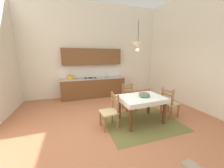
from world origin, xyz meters
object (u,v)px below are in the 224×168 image
Objects in this scene: dining_table at (141,101)px; dining_chair_window_side at (169,103)px; dining_chair_kitchen_side at (129,97)px; pendant_lamp at (138,45)px; fruit_bowl at (144,95)px; dining_chair_tv_side at (110,111)px; kitchen_cabinetry at (93,79)px.

dining_chair_window_side is (1.01, -0.00, -0.17)m from dining_table.
dining_chair_kitchen_side is 1.89m from pendant_lamp.
dining_chair_kitchen_side is 1.32m from dining_chair_window_side.
dining_chair_kitchen_side is at bearing 86.51° from dining_table.
dining_chair_tv_side is at bearing 179.20° from fruit_bowl.
dining_table is 1.38× the size of dining_chair_kitchen_side.
kitchen_cabinetry reaches higher than fruit_bowl.
dining_chair_tv_side is (-0.93, -0.00, -0.17)m from dining_table.
dining_chair_tv_side is at bearing -90.73° from kitchen_cabinetry.
dining_chair_kitchen_side is 1.00× the size of dining_chair_tv_side.
pendant_lamp is (-0.18, 0.16, 1.34)m from fruit_bowl.
fruit_bowl is (0.01, -0.93, 0.37)m from dining_chair_kitchen_side.
dining_chair_tv_side is at bearing 179.94° from dining_chair_window_side.
kitchen_cabinetry is 9.56× the size of fruit_bowl.
dining_chair_window_side is 1.01m from fruit_bowl.
kitchen_cabinetry is 2.92m from fruit_bowl.
dining_chair_window_side is at bearing -55.20° from kitchen_cabinetry.
fruit_bowl is 0.37× the size of pendant_lamp.
dining_chair_kitchen_side and dining_chair_tv_side have the same top height.
dining_table is 4.27× the size of fruit_bowl.
dining_chair_tv_side is (-1.94, 0.00, 0.00)m from dining_chair_window_side.
kitchen_cabinetry is 2.24× the size of dining_table.
kitchen_cabinetry is 3.08× the size of dining_chair_tv_side.
kitchen_cabinetry reaches higher than dining_chair_window_side.
dining_chair_tv_side is 1.90m from pendant_lamp.
dining_table is (0.90, -2.74, -0.24)m from kitchen_cabinetry.
dining_chair_window_side is (0.95, -0.92, 0.00)m from dining_chair_kitchen_side.
dining_chair_kitchen_side is at bearing 136.10° from dining_chair_window_side.
fruit_bowl is 1.36m from pendant_lamp.
kitchen_cabinetry reaches higher than dining_chair_kitchen_side.
dining_chair_kitchen_side is at bearing 77.63° from pendant_lamp.
fruit_bowl is at bearing -89.28° from dining_chair_kitchen_side.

